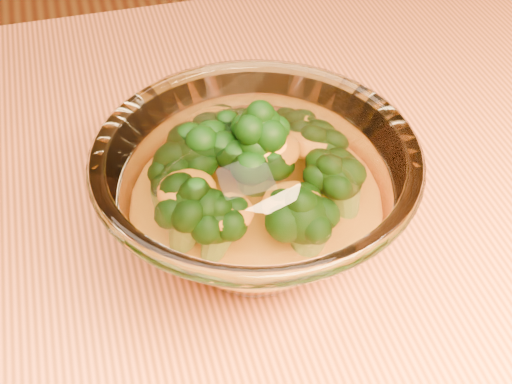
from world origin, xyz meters
TOP-DOWN VIEW (x-y plane):
  - glass_bowl at (-0.01, 0.05)m, footprint 0.20×0.20m
  - cheese_sauce at (-0.01, 0.05)m, footprint 0.11×0.11m
  - broccoli_heap at (-0.01, 0.06)m, footprint 0.13×0.13m

SIDE VIEW (x-z plane):
  - cheese_sauce at x=-0.01m, z-range 0.76..0.79m
  - glass_bowl at x=-0.01m, z-range 0.75..0.84m
  - broccoli_heap at x=-0.01m, z-range 0.77..0.85m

